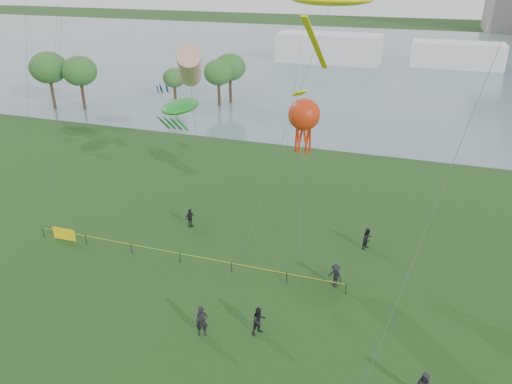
% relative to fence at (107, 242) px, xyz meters
% --- Properties ---
extents(lake, '(400.00, 120.00, 0.08)m').
position_rel_fence_xyz_m(lake, '(12.96, 86.88, -0.53)').
color(lake, slate).
rests_on(lake, ground_plane).
extents(pavilion_left, '(22.00, 8.00, 6.00)m').
position_rel_fence_xyz_m(pavilion_left, '(0.96, 81.88, 2.45)').
color(pavilion_left, white).
rests_on(pavilion_left, ground_plane).
extents(pavilion_right, '(18.00, 7.00, 5.00)m').
position_rel_fence_xyz_m(pavilion_right, '(26.96, 84.88, 1.95)').
color(pavilion_right, white).
rests_on(pavilion_right, ground_plane).
extents(trees, '(28.49, 16.66, 8.27)m').
position_rel_fence_xyz_m(trees, '(-19.11, 36.83, 4.89)').
color(trees, '#342517').
rests_on(trees, ground_plane).
extents(fence, '(24.07, 0.07, 1.05)m').
position_rel_fence_xyz_m(fence, '(0.00, 0.00, 0.00)').
color(fence, black).
rests_on(fence, ground_plane).
extents(spectator_a, '(1.07, 1.10, 1.79)m').
position_rel_fence_xyz_m(spectator_a, '(13.92, -5.40, 0.34)').
color(spectator_a, black).
rests_on(spectator_a, ground_plane).
extents(spectator_b, '(1.25, 1.08, 1.67)m').
position_rel_fence_xyz_m(spectator_b, '(17.27, 0.66, 0.28)').
color(spectator_b, black).
rests_on(spectator_b, ground_plane).
extents(spectator_c, '(0.72, 1.02, 1.60)m').
position_rel_fence_xyz_m(spectator_c, '(4.49, 5.15, 0.25)').
color(spectator_c, black).
rests_on(spectator_c, ground_plane).
extents(spectator_f, '(0.83, 0.71, 1.93)m').
position_rel_fence_xyz_m(spectator_f, '(10.82, -6.58, 0.41)').
color(spectator_f, black).
rests_on(spectator_f, ground_plane).
extents(spectator_g, '(0.93, 1.01, 1.67)m').
position_rel_fence_xyz_m(spectator_g, '(18.70, 6.29, 0.28)').
color(spectator_g, black).
rests_on(spectator_g, ground_plane).
extents(kite_stingray, '(6.77, 11.23, 18.04)m').
position_rel_fence_xyz_m(kite_stingray, '(14.56, 7.75, 16.98)').
color(kite_stingray, '#3F3F42').
extents(kite_windsock, '(4.45, 5.71, 14.42)m').
position_rel_fence_xyz_m(kite_windsock, '(3.88, 7.84, 11.95)').
color(kite_windsock, '#3F3F42').
extents(kite_creature, '(4.52, 10.54, 9.68)m').
position_rel_fence_xyz_m(kite_creature, '(2.73, 8.16, 8.64)').
color(kite_creature, '#3F3F42').
extents(kite_octopus, '(2.89, 8.33, 11.03)m').
position_rel_fence_xyz_m(kite_octopus, '(13.31, 6.74, 9.25)').
color(kite_octopus, '#3F3F42').
extents(kite_delta, '(6.57, 16.50, 19.87)m').
position_rel_fence_xyz_m(kite_delta, '(24.10, -4.17, 17.32)').
color(kite_delta, '#3F3F42').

